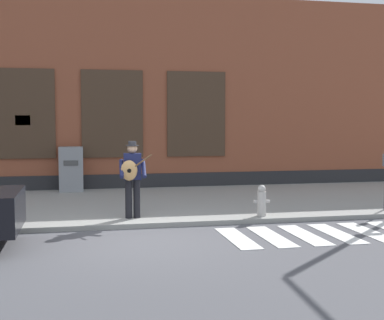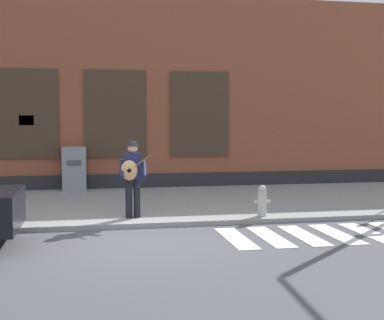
{
  "view_description": "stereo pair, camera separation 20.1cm",
  "coord_description": "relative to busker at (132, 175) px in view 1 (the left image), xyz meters",
  "views": [
    {
      "loc": [
        -1.0,
        -9.79,
        2.25
      ],
      "look_at": [
        1.36,
        1.47,
        1.4
      ],
      "focal_mm": 50.0,
      "sensor_mm": 36.0,
      "label": 1
    },
    {
      "loc": [
        -0.8,
        -9.83,
        2.25
      ],
      "look_at": [
        1.36,
        1.47,
        1.4
      ],
      "focal_mm": 50.0,
      "sensor_mm": 36.0,
      "label": 2
    }
  ],
  "objects": [
    {
      "name": "utility_box",
      "position": [
        -1.38,
        4.86,
        -0.29
      ],
      "size": [
        0.71,
        0.53,
        1.35
      ],
      "color": "gray",
      "rests_on": "sidewalk"
    },
    {
      "name": "fire_hydrant",
      "position": [
        2.87,
        -0.32,
        -0.62
      ],
      "size": [
        0.38,
        0.2,
        0.7
      ],
      "color": "#B2ADA8",
      "rests_on": "sidewalk"
    },
    {
      "name": "busker",
      "position": [
        0.0,
        0.0,
        0.0
      ],
      "size": [
        0.71,
        0.54,
        1.69
      ],
      "color": "black",
      "rests_on": "sidewalk"
    },
    {
      "name": "ground_plane",
      "position": [
        -0.1,
        -1.84,
        -1.07
      ],
      "size": [
        160.0,
        160.0,
        0.0
      ],
      "primitive_type": "plane",
      "color": "#4C4C51"
    },
    {
      "name": "building_backdrop",
      "position": [
        -0.1,
        7.31,
        2.05
      ],
      "size": [
        28.0,
        4.06,
        6.24
      ],
      "color": "brown",
      "rests_on": "ground"
    },
    {
      "name": "crosswalk",
      "position": [
        4.2,
        -1.97,
        -1.06
      ],
      "size": [
        5.2,
        1.9,
        0.01
      ],
      "color": "silver",
      "rests_on": "ground"
    },
    {
      "name": "sidewalk",
      "position": [
        -0.1,
        2.32,
        -1.02
      ],
      "size": [
        28.0,
        5.98,
        0.11
      ],
      "color": "gray",
      "rests_on": "ground"
    }
  ]
}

